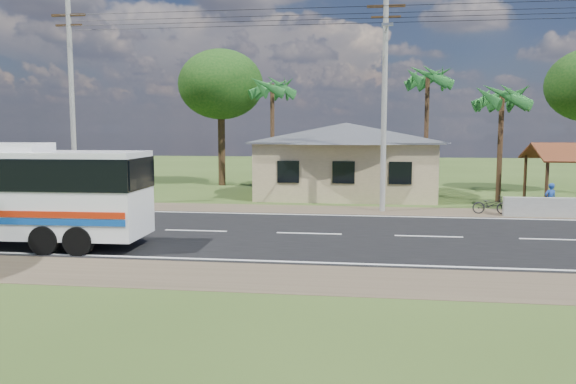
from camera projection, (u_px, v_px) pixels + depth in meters
ground at (309, 234)px, 21.59m from camera, size 120.00×120.00×0.00m
road at (309, 234)px, 21.59m from camera, size 120.00×16.00×0.03m
house at (346, 152)px, 33.97m from camera, size 12.40×10.00×5.00m
utility_poles at (377, 93)px, 26.99m from camera, size 32.80×2.22×11.00m
palm_near at (502, 98)px, 30.54m from camera, size 2.80×2.80×6.70m
palm_mid at (428, 79)px, 35.27m from camera, size 2.80×2.80×8.20m
palm_far at (272, 89)px, 37.13m from camera, size 2.80×2.80×7.70m
tree_behind_house at (221, 85)px, 39.57m from camera, size 6.00×6.00×9.61m
motorcycle at (491, 205)px, 26.64m from camera, size 1.68×0.60×0.88m
person at (550, 200)px, 25.92m from camera, size 0.64×0.51×1.55m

